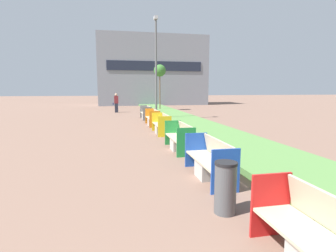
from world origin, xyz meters
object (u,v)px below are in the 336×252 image
Objects in this scene: bench_yellow_frame at (162,126)px; street_lamp_post at (156,64)px; pedestrian_walking at (116,103)px; sapling_tree_far at (160,71)px; litter_bin at (225,188)px; bench_blue_frame at (210,163)px; bench_orange_frame at (153,119)px; bench_grey_frame at (146,114)px; bench_green_frame at (180,140)px.

bench_yellow_frame is 0.28× the size of street_lamp_post.
pedestrian_walking is (-2.66, 6.71, -2.94)m from street_lamp_post.
litter_bin is at bearing -96.94° from sapling_tree_far.
street_lamp_post is (0.61, 12.05, 3.46)m from bench_blue_frame.
bench_blue_frame is 6.53m from bench_yellow_frame.
pedestrian_walking is (-1.66, 20.54, 0.43)m from litter_bin.
bench_blue_frame is 1.01× the size of bench_orange_frame.
litter_bin is (-0.39, -1.78, 0.09)m from bench_blue_frame.
pedestrian_walking is (-2.05, 18.76, 0.52)m from bench_blue_frame.
litter_bin is (-0.39, -14.56, 0.09)m from bench_grey_frame.
pedestrian_walking reaches higher than litter_bin.
bench_blue_frame and bench_grey_frame have the same top height.
bench_orange_frame is (0.00, 2.93, 0.00)m from bench_yellow_frame.
sapling_tree_far is (2.68, 22.01, 3.46)m from litter_bin.
sapling_tree_far is (2.29, 20.23, 3.55)m from bench_blue_frame.
bench_yellow_frame is at bearing -90.00° from bench_grey_frame.
bench_yellow_frame is (-0.00, 6.53, -0.00)m from bench_blue_frame.
bench_yellow_frame is at bearing 90.02° from bench_green_frame.
litter_bin is 0.52× the size of pedestrian_walking.
bench_grey_frame is at bearing 90.01° from bench_orange_frame.
bench_grey_frame is at bearing 130.14° from street_lamp_post.
street_lamp_post is (1.00, 13.83, 3.37)m from litter_bin.
street_lamp_post reaches higher than bench_yellow_frame.
pedestrian_walking is at bearing 111.61° from street_lamp_post.
pedestrian_walking reaches higher than bench_grey_frame.
bench_green_frame is 1.02× the size of bench_grey_frame.
bench_blue_frame is 20.67m from sapling_tree_far.
bench_grey_frame is at bearing -107.07° from sapling_tree_far.
litter_bin is 20.62m from pedestrian_walking.
bench_orange_frame is (-0.00, 9.46, -0.00)m from bench_blue_frame.
bench_green_frame and bench_orange_frame have the same top height.
bench_blue_frame is at bearing -89.99° from bench_yellow_frame.
bench_green_frame reaches higher than litter_bin.
bench_green_frame is at bearing -90.00° from bench_grey_frame.
bench_green_frame is 1.04× the size of bench_yellow_frame.
sapling_tree_far reaches higher than litter_bin.
bench_yellow_frame is at bearing 87.33° from litter_bin.
sapling_tree_far is at bearing 18.74° from pedestrian_walking.
bench_grey_frame is 1.11× the size of pedestrian_walking.
bench_blue_frame is at bearing -90.00° from bench_orange_frame.
sapling_tree_far is at bearing 82.45° from bench_green_frame.
bench_yellow_frame is at bearing -96.35° from street_lamp_post.
bench_yellow_frame is at bearing -80.51° from pedestrian_walking.
bench_green_frame is 3.56m from bench_yellow_frame.
bench_orange_frame and bench_grey_frame have the same top height.
litter_bin is at bearing -91.98° from bench_orange_frame.
bench_blue_frame is 12.55m from street_lamp_post.
street_lamp_post is at bearing -68.39° from pedestrian_walking.
sapling_tree_far reaches higher than pedestrian_walking.
bench_orange_frame is at bearing 90.00° from bench_blue_frame.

